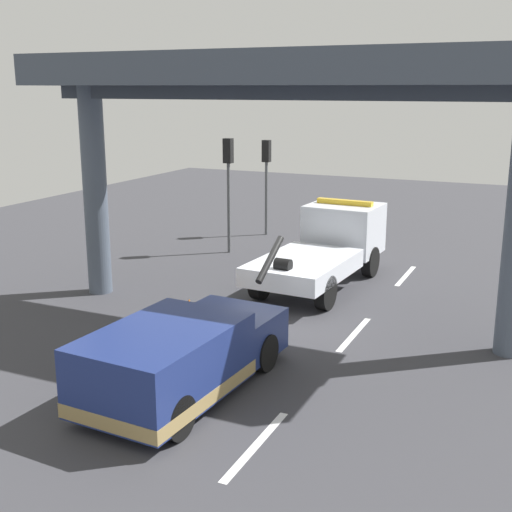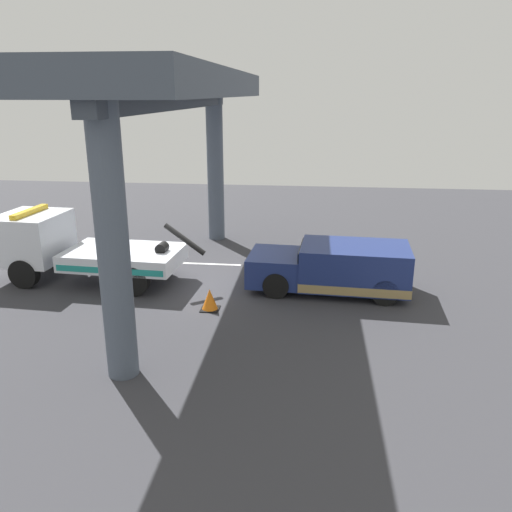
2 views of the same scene
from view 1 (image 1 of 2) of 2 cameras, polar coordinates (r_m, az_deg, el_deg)
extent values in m
cube|color=#38383D|center=(18.08, 1.48, -5.76)|extent=(60.00, 40.00, 0.10)
cube|color=silver|center=(12.23, 0.02, -15.76)|extent=(2.60, 0.16, 0.01)
cube|color=silver|center=(17.36, 8.34, -6.59)|extent=(2.60, 0.16, 0.01)
cube|color=silver|center=(22.91, 12.60, -1.65)|extent=(2.60, 0.16, 0.01)
cube|color=silver|center=(19.94, 4.03, -0.95)|extent=(3.98, 2.63, 0.55)
cube|color=silver|center=(22.81, 7.48, 2.31)|extent=(2.18, 2.42, 1.65)
cube|color=black|center=(23.31, 8.04, 3.46)|extent=(0.19, 2.21, 0.66)
cube|color=teal|center=(20.46, 0.95, -0.76)|extent=(3.64, 0.24, 0.20)
cylinder|color=black|center=(17.84, 1.20, -0.29)|extent=(1.42, 0.26, 1.07)
cylinder|color=black|center=(18.62, 2.31, -0.76)|extent=(0.39, 0.47, 0.36)
cube|color=yellow|center=(22.65, 7.55, 4.55)|extent=(0.35, 1.93, 0.16)
cylinder|color=black|center=(23.22, 4.83, 0.13)|extent=(1.02, 0.38, 1.00)
cylinder|color=black|center=(22.52, 9.69, -0.48)|extent=(1.02, 0.38, 1.00)
cylinder|color=black|center=(19.82, 0.36, -2.28)|extent=(1.02, 0.38, 1.00)
cylinder|color=black|center=(18.99, 5.93, -3.10)|extent=(1.02, 0.38, 1.00)
cube|color=navy|center=(13.32, -7.88, -8.97)|extent=(3.58, 2.40, 1.35)
cube|color=navy|center=(15.40, -2.19, -6.38)|extent=(1.85, 2.21, 0.95)
cube|color=black|center=(14.55, -3.89, -5.56)|extent=(0.18, 1.94, 0.59)
cube|color=#9E8451|center=(13.52, -7.81, -10.90)|extent=(3.60, 2.42, 0.28)
cylinder|color=black|center=(15.86, -5.48, -6.92)|extent=(0.86, 0.33, 0.84)
cylinder|color=black|center=(14.95, 0.74, -8.19)|extent=(0.86, 0.33, 0.84)
cylinder|color=black|center=(13.40, -13.63, -11.37)|extent=(0.86, 0.33, 0.84)
cylinder|color=black|center=(12.32, -6.73, -13.44)|extent=(0.86, 0.33, 0.84)
cylinder|color=#4C5666|center=(20.53, -13.51, 5.27)|extent=(0.71, 0.71, 6.15)
cube|color=#414956|center=(17.30, 2.06, 15.64)|extent=(3.60, 13.82, 0.81)
cube|color=#353C47|center=(17.29, 2.04, 13.70)|extent=(0.50, 13.42, 0.36)
cylinder|color=#515456|center=(25.23, -2.33, 4.07)|extent=(0.12, 0.12, 3.39)
cube|color=black|center=(24.95, -2.38, 8.93)|extent=(0.28, 0.32, 0.90)
sphere|color=#360605|center=(25.06, -2.22, 9.64)|extent=(0.18, 0.18, 0.18)
sphere|color=gold|center=(25.09, -2.21, 8.96)|extent=(0.18, 0.18, 0.18)
sphere|color=black|center=(25.12, -2.20, 8.28)|extent=(0.18, 0.18, 0.18)
cylinder|color=#515456|center=(28.38, 0.88, 4.89)|extent=(0.12, 0.12, 3.09)
cube|color=black|center=(28.12, 0.89, 8.91)|extent=(0.28, 0.32, 0.90)
sphere|color=#360605|center=(28.24, 1.03, 9.54)|extent=(0.18, 0.18, 0.18)
sphere|color=#3A2D06|center=(28.27, 1.03, 8.94)|extent=(0.18, 0.18, 0.18)
sphere|color=green|center=(28.30, 1.02, 8.33)|extent=(0.18, 0.18, 0.18)
cone|color=orange|center=(18.01, -5.68, -4.63)|extent=(0.50, 0.50, 0.66)
cube|color=black|center=(18.11, -5.65, -5.57)|extent=(0.55, 0.55, 0.03)
camera|label=2|loc=(25.62, -39.20, 11.44)|focal=36.06mm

